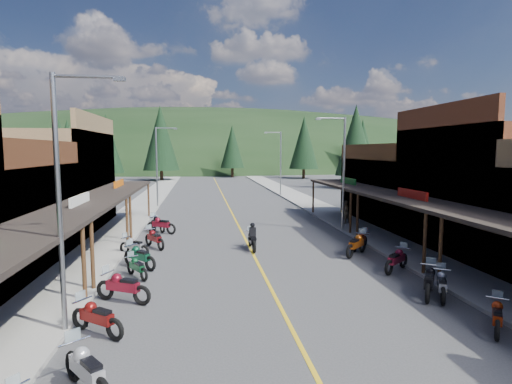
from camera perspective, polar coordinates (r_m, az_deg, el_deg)
name	(u,v)px	position (r m, az deg, el deg)	size (l,w,h in m)	color
ground	(260,268)	(19.75, 0.64, -10.86)	(220.00, 220.00, 0.00)	#38383A
centerline	(230,209)	(39.21, -3.77, -2.41)	(0.15, 90.00, 0.01)	gold
sidewalk_west	(138,210)	(39.53, -16.46, -2.47)	(3.40, 94.00, 0.15)	gray
sidewalk_east	(316,206)	(40.77, 8.53, -2.04)	(3.40, 94.00, 0.15)	gray
shop_west_3	(44,181)	(31.99, -27.99, 1.34)	(10.90, 10.20, 8.20)	brown
shop_east_2	(496,189)	(26.40, 31.08, 0.34)	(10.90, 9.00, 8.20)	#562B19
shop_east_3	(408,190)	(34.43, 20.86, 0.28)	(10.90, 10.20, 6.20)	#4C2D16
streetlight_0	(63,192)	(13.39, -25.81, -0.04)	(2.16, 0.18, 8.00)	gray
streetlight_1	(158,163)	(40.91, -13.80, 4.05)	(2.16, 0.18, 8.00)	gray
streetlight_2	(342,168)	(28.46, 12.16, 3.31)	(2.16, 0.18, 8.00)	gray
streetlight_3	(279,160)	(49.68, 3.37, 4.53)	(2.16, 0.18, 8.00)	gray
ridge_hill	(207,165)	(153.82, -6.97, 3.82)	(310.00, 140.00, 60.00)	black
pine_1	(99,143)	(91.18, -21.58, 6.53)	(5.88, 5.88, 12.50)	black
pine_2	(161,138)	(77.05, -13.46, 7.52)	(6.72, 6.72, 14.00)	black
pine_3	(232,147)	(84.96, -3.42, 6.50)	(5.04, 5.04, 11.00)	black
pine_4	(304,143)	(81.42, 6.87, 7.02)	(5.88, 5.88, 12.50)	black
pine_5	(357,141)	(97.91, 14.20, 7.14)	(6.72, 6.72, 14.00)	black
pine_6	(422,147)	(96.04, 22.68, 5.99)	(5.04, 5.04, 11.00)	black
pine_7	(68,143)	(99.08, -25.29, 6.30)	(5.88, 5.88, 12.50)	black
pine_8	(60,148)	(61.73, -26.23, 5.62)	(4.48, 4.48, 10.00)	black
pine_9	(362,146)	(69.12, 14.93, 6.34)	(4.93, 4.93, 10.80)	black
pine_10	(106,144)	(70.34, -20.59, 6.48)	(5.38, 5.38, 11.60)	black
pine_11	(356,140)	(61.14, 14.04, 7.19)	(5.82, 5.82, 12.40)	black
bike_west_4	(87,368)	(10.91, -23.04, -22.18)	(0.77, 2.31, 1.32)	#ADACB2
bike_west_5	(97,316)	(13.82, -21.80, -16.11)	(0.73, 2.19, 1.25)	maroon
bike_west_6	(123,285)	(16.19, -18.48, -12.54)	(0.78, 2.33, 1.33)	maroon
bike_west_7	(137,266)	(18.99, -16.64, -10.13)	(0.62, 1.87, 1.07)	#0D4222
bike_west_8	(139,255)	(20.40, -16.32, -8.68)	(0.75, 2.26, 1.29)	#0D412A
bike_west_9	(134,245)	(22.84, -17.02, -7.28)	(0.69, 2.06, 1.18)	gray
bike_west_10	(154,238)	(24.24, -14.32, -6.34)	(0.73, 2.20, 1.26)	#630D11
bike_west_11	(161,224)	(28.33, -13.41, -4.46)	(0.78, 2.34, 1.34)	maroon
bike_west_12	(158,223)	(29.18, -13.88, -4.28)	(0.72, 2.15, 1.23)	black
bike_east_4	(497,315)	(15.19, 31.20, -14.78)	(0.65, 1.96, 1.12)	#9A270B
bike_east_5	(442,283)	(17.37, 25.01, -11.75)	(0.70, 2.11, 1.21)	#ADADB2
bike_east_6	(429,280)	(17.39, 23.52, -11.43)	(0.78, 2.34, 1.34)	black
bike_east_7	(397,259)	(20.21, 19.44, -8.96)	(0.74, 2.21, 1.26)	maroon
bike_east_8	(357,243)	(22.59, 14.17, -7.13)	(0.78, 2.34, 1.34)	#9A3E0B
bike_east_9	(360,240)	(23.98, 14.60, -6.59)	(0.68, 2.03, 1.16)	maroon
rider_on_bike	(252,239)	(23.09, -0.56, -6.69)	(0.76, 2.17, 1.64)	black
pedestrian_east_b	(345,212)	(31.24, 12.58, -2.77)	(0.87, 0.50, 1.79)	brown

